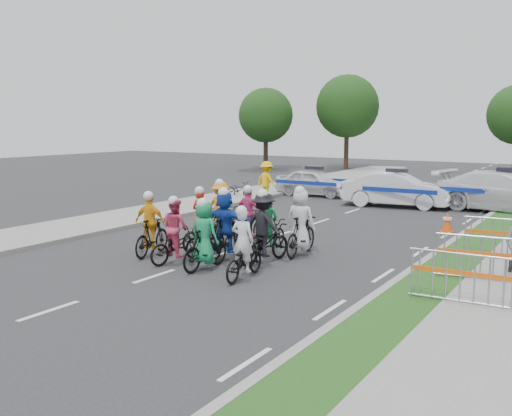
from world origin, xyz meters
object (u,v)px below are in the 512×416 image
Objects in this scene: rider_1 at (205,242)px; rider_9 at (249,220)px; police_car_2 at (507,192)px; rider_2 at (176,238)px; rider_3 at (151,231)px; parked_bike at (239,190)px; barrier_2 at (503,239)px; rider_8 at (268,228)px; tree_0 at (266,115)px; rider_4 at (264,234)px; marshal_hiviz at (267,180)px; tree_3 at (347,106)px; rider_7 at (301,229)px; rider_5 at (225,228)px; rider_6 at (202,228)px; rider_10 at (221,215)px; rider_0 at (244,254)px; cone_0 at (447,222)px; barrier_0 at (460,281)px; police_car_1 at (396,189)px; police_car_0 at (314,182)px.

rider_9 is (-0.84, 3.31, -0.02)m from rider_1.
rider_2 is at bearing 165.77° from police_car_2.
rider_3 is 12.39m from parked_bike.
barrier_2 is at bearing -162.32° from rider_3.
rider_8 is (0.16, 2.73, -0.07)m from rider_1.
parked_bike is 17.24m from tree_0.
rider_2 is (-1.08, 0.17, -0.05)m from rider_1.
rider_4 reaches higher than marshal_hiviz.
tree_3 is at bearing 38.66° from tree_0.
rider_7 is 5.38m from barrier_2.
rider_6 is at bearing -26.61° from rider_5.
tree_3 reaches higher than rider_2.
rider_9 is 1.24m from rider_10.
rider_10 reaches higher than rider_0.
rider_3 is (-2.18, 0.43, -0.01)m from rider_1.
rider_3 reaches higher than cone_0.
rider_2 is at bearing 66.84° from rider_8.
tree_0 is (-20.70, 26.53, 3.63)m from barrier_0.
rider_6 is 0.25× the size of tree_3.
rider_7 reaches higher than rider_8.
rider_7 is 11.84m from police_car_2.
rider_5 reaches higher than rider_10.
police_car_1 is 0.80× the size of police_car_2.
tree_3 is (-10.51, 29.46, 4.13)m from rider_4.
tree_3 is at bearing -88.05° from rider_3.
rider_8 is at bearing 157.59° from barrier_0.
police_car_1 is (1.99, 11.21, 0.15)m from rider_6.
tree_0 is at bearing -57.86° from rider_9.
police_car_0 is (-5.57, 11.91, -0.09)m from rider_7.
rider_8 is at bearing -92.14° from rider_1.
rider_10 is 8.76m from barrier_0.
rider_2 is 0.91× the size of barrier_0.
cone_0 is (4.91, 8.14, -0.32)m from rider_2.
tree_3 is (-14.43, 16.87, 4.05)m from police_car_2.
parked_bike reaches higher than cone_0.
cone_0 is at bearing -123.82° from rider_5.
rider_8 is 1.10× the size of parked_bike.
rider_1 is 0.91× the size of rider_4.
police_car_1 is at bearing 113.77° from barrier_0.
rider_7 is 6.23m from cone_0.
rider_7 reaches higher than rider_10.
rider_10 is at bearing -73.01° from rider_6.
barrier_2 is at bearing -132.07° from police_car_0.
cone_0 is (3.84, 8.31, -0.37)m from rider_1.
tree_0 is at bearing 65.35° from police_car_2.
tree_0 is 0.86× the size of tree_3.
tree_0 is at bearing -63.83° from rider_5.
rider_1 is at bearing -163.26° from police_car_0.
rider_6 is 2.63× the size of cone_0.
rider_4 is 1.03× the size of rider_5.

